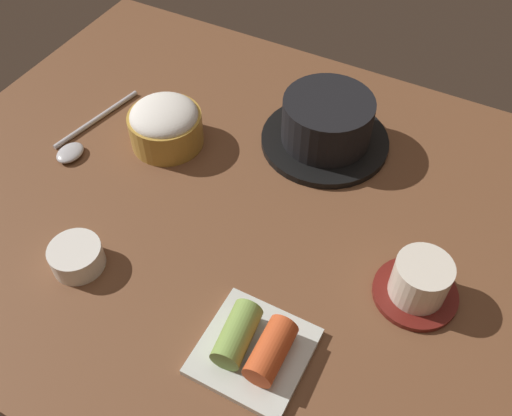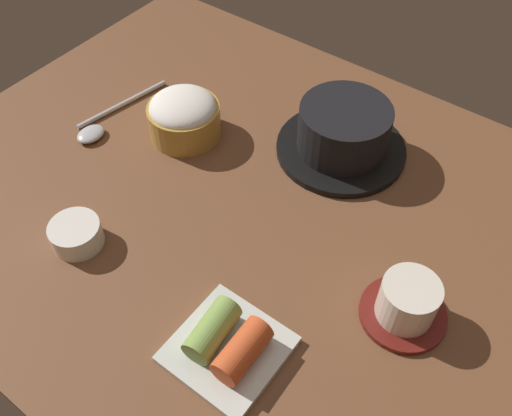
{
  "view_description": "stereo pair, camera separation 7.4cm",
  "coord_description": "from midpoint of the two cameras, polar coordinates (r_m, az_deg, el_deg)",
  "views": [
    {
      "loc": [
        24.45,
        -44.55,
        61.72
      ],
      "look_at": [
        2.0,
        -2.0,
        5.0
      ],
      "focal_mm": 39.07,
      "sensor_mm": 36.0,
      "label": 1
    },
    {
      "loc": [
        30.73,
        -40.59,
        61.72
      ],
      "look_at": [
        2.0,
        -2.0,
        5.0
      ],
      "focal_mm": 39.07,
      "sensor_mm": 36.0,
      "label": 2
    }
  ],
  "objects": [
    {
      "name": "stone_pot",
      "position": [
        0.85,
        4.76,
        8.42
      ],
      "size": [
        19.77,
        19.77,
        8.24
      ],
      "color": "black",
      "rests_on": "dining_table"
    },
    {
      "name": "spoon",
      "position": [
        0.92,
        -19.84,
        6.39
      ],
      "size": [
        5.37,
        19.27,
        1.35
      ],
      "color": "#B7B7BC",
      "rests_on": "dining_table"
    },
    {
      "name": "side_bowl_near",
      "position": [
        0.76,
        -20.63,
        -4.82
      ],
      "size": [
        6.78,
        6.78,
        3.36
      ],
      "color": "white",
      "rests_on": "dining_table"
    },
    {
      "name": "tea_cup_with_saucer",
      "position": [
        0.69,
        13.47,
        -7.58
      ],
      "size": [
        10.52,
        10.52,
        6.28
      ],
      "color": "maroon",
      "rests_on": "dining_table"
    },
    {
      "name": "rice_bowl",
      "position": [
        0.87,
        -11.73,
        8.3
      ],
      "size": [
        11.21,
        11.21,
        7.26
      ],
      "color": "#B78C38",
      "rests_on": "dining_table"
    },
    {
      "name": "kimchi_plate",
      "position": [
        0.65,
        -3.61,
        -14.19
      ],
      "size": [
        12.21,
        12.21,
        4.53
      ],
      "color": "silver",
      "rests_on": "dining_table"
    },
    {
      "name": "dining_table",
      "position": [
        0.79,
        -3.29,
        -0.54
      ],
      "size": [
        100.0,
        76.0,
        2.0
      ],
      "primitive_type": "cube",
      "color": "brown",
      "rests_on": "ground"
    }
  ]
}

